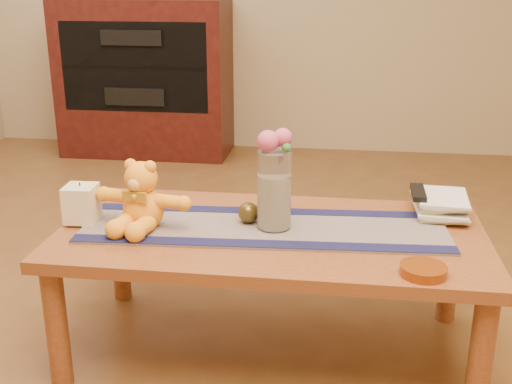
# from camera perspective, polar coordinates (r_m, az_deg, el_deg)

# --- Properties ---
(floor) EXTENTS (5.50, 5.50, 0.00)m
(floor) POSITION_cam_1_polar(r_m,az_deg,el_deg) (2.28, 1.28, -13.96)
(floor) COLOR brown
(floor) RESTS_ON ground
(coffee_table_top) EXTENTS (1.40, 0.70, 0.04)m
(coffee_table_top) POSITION_cam_1_polar(r_m,az_deg,el_deg) (2.08, 1.37, -3.97)
(coffee_table_top) COLOR brown
(coffee_table_top) RESTS_ON floor
(table_leg_fl) EXTENTS (0.07, 0.07, 0.41)m
(table_leg_fl) POSITION_cam_1_polar(r_m,az_deg,el_deg) (2.10, -17.67, -11.58)
(table_leg_fl) COLOR brown
(table_leg_fl) RESTS_ON floor
(table_leg_fr) EXTENTS (0.07, 0.07, 0.41)m
(table_leg_fr) POSITION_cam_1_polar(r_m,az_deg,el_deg) (1.96, 19.74, -14.11)
(table_leg_fr) COLOR brown
(table_leg_fr) RESTS_ON floor
(table_leg_bl) EXTENTS (0.07, 0.07, 0.41)m
(table_leg_bl) POSITION_cam_1_polar(r_m,az_deg,el_deg) (2.57, -12.27, -5.24)
(table_leg_bl) COLOR brown
(table_leg_bl) RESTS_ON floor
(table_leg_br) EXTENTS (0.07, 0.07, 0.41)m
(table_leg_br) POSITION_cam_1_polar(r_m,az_deg,el_deg) (2.46, 17.20, -6.81)
(table_leg_br) COLOR brown
(table_leg_br) RESTS_ON floor
(persian_runner) EXTENTS (1.22, 0.42, 0.01)m
(persian_runner) POSITION_cam_1_polar(r_m,az_deg,el_deg) (2.08, 0.74, -3.25)
(persian_runner) COLOR #181A43
(persian_runner) RESTS_ON coffee_table_top
(runner_border_near) EXTENTS (1.20, 0.13, 0.00)m
(runner_border_near) POSITION_cam_1_polar(r_m,az_deg,el_deg) (1.95, 0.46, -4.72)
(runner_border_near) COLOR #13143B
(runner_border_near) RESTS_ON persian_runner
(runner_border_far) EXTENTS (1.20, 0.13, 0.00)m
(runner_border_far) POSITION_cam_1_polar(r_m,az_deg,el_deg) (2.21, 1.00, -1.72)
(runner_border_far) COLOR #13143B
(runner_border_far) RESTS_ON persian_runner
(teddy_bear) EXTENTS (0.36, 0.31, 0.21)m
(teddy_bear) POSITION_cam_1_polar(r_m,az_deg,el_deg) (2.08, -10.26, -0.27)
(teddy_bear) COLOR orange
(teddy_bear) RESTS_ON persian_runner
(pillar_candle) EXTENTS (0.11, 0.11, 0.12)m
(pillar_candle) POSITION_cam_1_polar(r_m,az_deg,el_deg) (2.19, -15.57, -1.00)
(pillar_candle) COLOR beige
(pillar_candle) RESTS_ON persian_runner
(candle_wick) EXTENTS (0.00, 0.00, 0.01)m
(candle_wick) POSITION_cam_1_polar(r_m,az_deg,el_deg) (2.17, -15.73, 0.69)
(candle_wick) COLOR black
(candle_wick) RESTS_ON pillar_candle
(glass_vase) EXTENTS (0.11, 0.11, 0.26)m
(glass_vase) POSITION_cam_1_polar(r_m,az_deg,el_deg) (2.03, 1.66, 0.17)
(glass_vase) COLOR silver
(glass_vase) RESTS_ON persian_runner
(potpourri_fill) EXTENTS (0.09, 0.09, 0.18)m
(potpourri_fill) POSITION_cam_1_polar(r_m,az_deg,el_deg) (2.04, 1.65, -0.87)
(potpourri_fill) COLOR beige
(potpourri_fill) RESTS_ON glass_vase
(rose_left) EXTENTS (0.07, 0.07, 0.07)m
(rose_left) POSITION_cam_1_polar(r_m,az_deg,el_deg) (1.97, 1.10, 4.65)
(rose_left) COLOR #C44571
(rose_left) RESTS_ON glass_vase
(rose_right) EXTENTS (0.06, 0.06, 0.06)m
(rose_right) POSITION_cam_1_polar(r_m,az_deg,el_deg) (1.98, 2.45, 4.98)
(rose_right) COLOR #C44571
(rose_right) RESTS_ON glass_vase
(blue_flower_back) EXTENTS (0.04, 0.04, 0.04)m
(blue_flower_back) POSITION_cam_1_polar(r_m,az_deg,el_deg) (2.01, 2.10, 4.73)
(blue_flower_back) COLOR #4B50A4
(blue_flower_back) RESTS_ON glass_vase
(blue_flower_side) EXTENTS (0.04, 0.04, 0.04)m
(blue_flower_side) POSITION_cam_1_polar(r_m,az_deg,el_deg) (2.01, 0.91, 4.45)
(blue_flower_side) COLOR #4B50A4
(blue_flower_side) RESTS_ON glass_vase
(leaf_sprig) EXTENTS (0.03, 0.03, 0.03)m
(leaf_sprig) POSITION_cam_1_polar(r_m,az_deg,el_deg) (1.96, 2.81, 4.03)
(leaf_sprig) COLOR #33662D
(leaf_sprig) RESTS_ON glass_vase
(bronze_ball) EXTENTS (0.09, 0.09, 0.07)m
(bronze_ball) POSITION_cam_1_polar(r_m,az_deg,el_deg) (2.10, -0.68, -1.90)
(bronze_ball) COLOR #473917
(bronze_ball) RESTS_ON persian_runner
(book_bottom) EXTENTS (0.17, 0.23, 0.02)m
(book_bottom) POSITION_cam_1_polar(r_m,az_deg,el_deg) (2.27, 14.35, -1.74)
(book_bottom) COLOR beige
(book_bottom) RESTS_ON coffee_table_top
(book_lower) EXTENTS (0.19, 0.24, 0.02)m
(book_lower) POSITION_cam_1_polar(r_m,az_deg,el_deg) (2.26, 14.53, -1.33)
(book_lower) COLOR beige
(book_lower) RESTS_ON book_bottom
(book_upper) EXTENTS (0.18, 0.24, 0.02)m
(book_upper) POSITION_cam_1_polar(r_m,az_deg,el_deg) (2.26, 14.27, -0.80)
(book_upper) COLOR beige
(book_upper) RESTS_ON book_lower
(book_top) EXTENTS (0.18, 0.24, 0.02)m
(book_top) POSITION_cam_1_polar(r_m,az_deg,el_deg) (2.25, 14.58, -0.40)
(book_top) COLOR beige
(book_top) RESTS_ON book_upper
(tv_remote) EXTENTS (0.05, 0.16, 0.02)m
(tv_remote) POSITION_cam_1_polar(r_m,az_deg,el_deg) (2.24, 14.53, -0.04)
(tv_remote) COLOR black
(tv_remote) RESTS_ON book_top
(amber_dish) EXTENTS (0.17, 0.17, 0.03)m
(amber_dish) POSITION_cam_1_polar(r_m,az_deg,el_deg) (1.83, 14.96, -6.89)
(amber_dish) COLOR #BF5914
(amber_dish) RESTS_ON coffee_table_top
(media_cabinet) EXTENTS (1.20, 0.50, 1.10)m
(media_cabinet) POSITION_cam_1_polar(r_m,az_deg,el_deg) (4.66, -10.02, 10.14)
(media_cabinet) COLOR black
(media_cabinet) RESTS_ON floor
(cabinet_cavity) EXTENTS (1.02, 0.03, 0.61)m
(cabinet_cavity) POSITION_cam_1_polar(r_m,az_deg,el_deg) (4.42, -11.03, 11.07)
(cabinet_cavity) COLOR black
(cabinet_cavity) RESTS_ON media_cabinet
(cabinet_shelf) EXTENTS (1.02, 0.20, 0.02)m
(cabinet_shelf) POSITION_cam_1_polar(r_m,az_deg,el_deg) (4.50, -10.68, 11.22)
(cabinet_shelf) COLOR black
(cabinet_shelf) RESTS_ON media_cabinet
(stereo_upper) EXTENTS (0.42, 0.28, 0.10)m
(stereo_upper) POSITION_cam_1_polar(r_m,az_deg,el_deg) (4.50, -10.76, 13.75)
(stereo_upper) COLOR black
(stereo_upper) RESTS_ON media_cabinet
(stereo_lower) EXTENTS (0.42, 0.28, 0.12)m
(stereo_lower) POSITION_cam_1_polar(r_m,az_deg,el_deg) (4.55, -10.45, 8.79)
(stereo_lower) COLOR black
(stereo_lower) RESTS_ON media_cabinet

